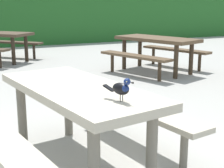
{
  "coord_description": "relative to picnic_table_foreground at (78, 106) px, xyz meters",
  "views": [
    {
      "loc": [
        -0.75,
        -2.51,
        1.45
      ],
      "look_at": [
        0.35,
        -0.2,
        0.84
      ],
      "focal_mm": 54.55,
      "sensor_mm": 36.0,
      "label": 1
    }
  ],
  "objects": [
    {
      "name": "picnic_table_foreground",
      "position": [
        0.0,
        0.0,
        0.0
      ],
      "size": [
        1.93,
        1.96,
        0.74
      ],
      "color": "#B2A893",
      "rests_on": "ground"
    },
    {
      "name": "bird_grackle",
      "position": [
        0.14,
        -0.6,
        0.29
      ],
      "size": [
        0.14,
        0.27,
        0.18
      ],
      "color": "black",
      "rests_on": "picnic_table_foreground"
    },
    {
      "name": "picnic_table_mid_left",
      "position": [
        3.02,
        3.4,
        0.0
      ],
      "size": [
        2.14,
        2.16,
        0.74
      ],
      "color": "brown",
      "rests_on": "ground"
    }
  ]
}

